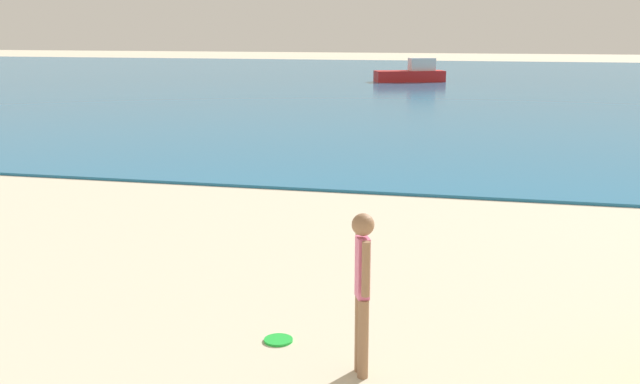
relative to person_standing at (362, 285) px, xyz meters
The scene contains 4 objects.
water 37.52m from the person_standing, 92.53° to the left, with size 160.00×60.00×0.06m, color #1E6B9E.
person_standing is the anchor object (origin of this frame).
frisbee 1.38m from the person_standing, 151.26° to the left, with size 0.30×0.30×0.03m, color green.
boat_far 37.75m from the person_standing, 95.61° to the left, with size 4.25×2.72×1.38m.
Camera 1 is at (2.72, 1.82, 3.12)m, focal length 41.16 mm.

